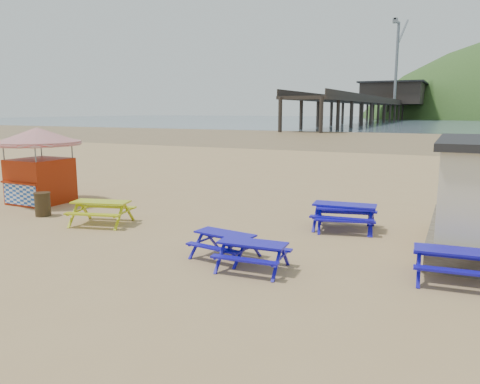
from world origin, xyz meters
The scene contains 12 objects.
ground centered at (0.00, 0.00, 0.00)m, with size 400.00×400.00×0.00m, color tan.
wet_sand centered at (0.00, 55.00, 0.00)m, with size 400.00×400.00×0.00m, color olive.
sea centered at (0.00, 170.00, 0.01)m, with size 400.00×400.00×0.00m, color #475865.
picnic_table_blue_b centered at (4.15, 1.48, 0.39)m, with size 2.17×1.91×0.78m.
picnic_table_blue_c centered at (4.09, 1.66, 0.43)m, with size 2.17×1.81×0.85m.
picnic_table_blue_d centered at (1.89, -2.77, 0.35)m, with size 1.83×1.56×0.69m.
picnic_table_blue_e centered at (2.94, -3.32, 0.36)m, with size 1.76×1.46×0.71m.
picnic_table_blue_f centered at (7.52, -2.13, 0.38)m, with size 1.95×1.63×0.77m.
picnic_table_yellow centered at (-3.70, -1.25, 0.41)m, with size 2.27×2.00×0.81m.
ice_cream_kiosk centered at (-8.65, 0.63, 2.02)m, with size 3.69×3.69×3.21m.
litter_bin centered at (-6.58, -1.18, 0.45)m, with size 0.60×0.60×0.89m.
pier centered at (-17.99, 178.23, 5.46)m, with size 24.00×220.00×39.29m.
Camera 1 is at (7.41, -13.55, 3.93)m, focal length 35.00 mm.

